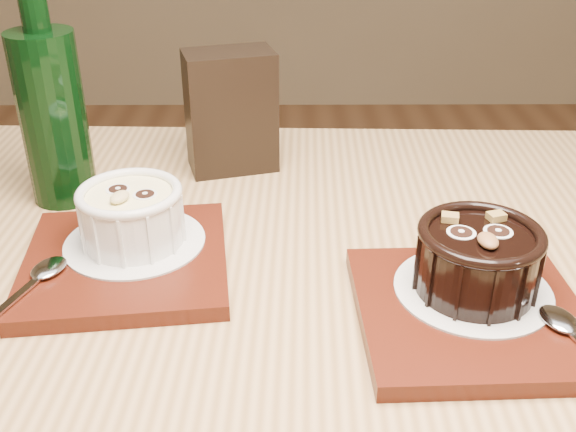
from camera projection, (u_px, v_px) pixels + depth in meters
name	position (u px, v px, depth m)	size (l,w,h in m)	color
table	(294.00, 383.00, 0.61)	(1.22, 0.84, 0.75)	olive
tray_left	(126.00, 261.00, 0.61)	(0.18, 0.18, 0.01)	#4B180C
doily_left	(135.00, 241.00, 0.63)	(0.13, 0.13, 0.00)	silver
ramekin_white	(131.00, 213.00, 0.61)	(0.10, 0.10, 0.06)	white
spoon_left	(23.00, 290.00, 0.55)	(0.03, 0.13, 0.01)	silver
tray_right	(470.00, 313.00, 0.55)	(0.18, 0.18, 0.01)	#4B180C
doily_right	(473.00, 289.00, 0.56)	(0.13, 0.13, 0.00)	silver
ramekin_dark	(478.00, 257.00, 0.54)	(0.10, 0.10, 0.06)	black
condiment_stand	(231.00, 111.00, 0.78)	(0.10, 0.06, 0.14)	black
green_bottle	(52.00, 112.00, 0.69)	(0.07, 0.07, 0.25)	black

